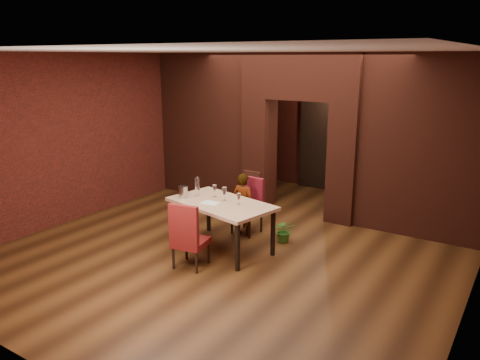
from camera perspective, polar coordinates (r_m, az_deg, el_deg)
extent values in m
plane|color=#462811|center=(8.15, 0.84, -7.67)|extent=(8.00, 8.00, 0.00)
cube|color=silver|center=(7.53, 0.94, 15.45)|extent=(7.00, 8.00, 0.04)
cube|color=maroon|center=(11.23, 11.88, 6.74)|extent=(7.00, 0.04, 3.20)
cube|color=maroon|center=(4.89, -24.97, -4.67)|extent=(7.00, 0.04, 3.20)
cube|color=maroon|center=(9.96, -16.50, 5.45)|extent=(0.04, 8.00, 3.20)
cube|color=maroon|center=(9.93, 2.37, 3.38)|extent=(0.55, 0.55, 2.30)
cube|color=maroon|center=(9.13, 12.69, 2.01)|extent=(0.55, 0.55, 2.30)
cube|color=maroon|center=(9.29, 7.64, 12.43)|extent=(2.45, 0.55, 0.90)
cube|color=maroon|center=(10.63, -4.21, 6.57)|extent=(2.28, 0.35, 3.20)
cube|color=maroon|center=(8.67, 21.62, 3.70)|extent=(2.28, 0.35, 3.20)
cube|color=#97422C|center=(9.82, 1.46, -0.34)|extent=(0.40, 0.03, 0.50)
cube|color=black|center=(11.41, 9.76, 4.16)|extent=(0.90, 0.08, 2.10)
cube|color=black|center=(11.37, 9.68, 4.13)|extent=(1.02, 0.04, 2.22)
cube|color=tan|center=(7.78, -2.28, -5.57)|extent=(1.90, 1.31, 0.81)
cube|color=maroon|center=(8.43, 0.82, -3.24)|extent=(0.48, 0.48, 1.01)
cube|color=maroon|center=(7.14, -6.04, -6.60)|extent=(0.54, 0.54, 1.04)
imported|color=white|center=(8.33, 0.41, -2.98)|extent=(0.42, 0.28, 1.14)
cube|color=silver|center=(7.62, -3.66, -2.80)|extent=(0.31, 0.24, 0.00)
cylinder|color=#A8A7AF|center=(7.94, -6.96, -1.42)|extent=(0.16, 0.16, 0.19)
cylinder|color=white|center=(7.99, -5.22, -0.73)|extent=(0.08, 0.08, 0.34)
imported|color=#316E1F|center=(8.16, 5.42, -6.15)|extent=(0.48, 0.47, 0.41)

